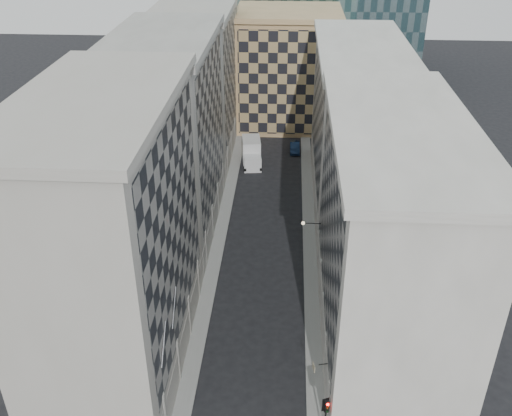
% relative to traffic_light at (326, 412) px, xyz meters
% --- Properties ---
extents(sidewalk_west, '(1.50, 100.00, 0.15)m').
position_rel_traffic_light_xyz_m(sidewalk_west, '(-10.95, 27.10, -3.12)').
color(sidewalk_west, gray).
rests_on(sidewalk_west, ground).
extents(sidewalk_east, '(1.50, 100.00, 0.15)m').
position_rel_traffic_light_xyz_m(sidewalk_east, '(-0.45, 27.10, -3.12)').
color(sidewalk_east, gray).
rests_on(sidewalk_east, ground).
extents(bldg_left_a, '(10.80, 22.80, 23.70)m').
position_rel_traffic_light_xyz_m(bldg_left_a, '(-16.58, 8.10, 8.63)').
color(bldg_left_a, '#A09B90').
rests_on(bldg_left_a, ground).
extents(bldg_left_b, '(10.80, 22.80, 22.70)m').
position_rel_traffic_light_xyz_m(bldg_left_b, '(-16.58, 30.10, 8.13)').
color(bldg_left_b, gray).
rests_on(bldg_left_b, ground).
extents(bldg_left_c, '(10.80, 22.80, 21.70)m').
position_rel_traffic_light_xyz_m(bldg_left_c, '(-16.58, 52.10, 7.63)').
color(bldg_left_c, '#A09B90').
rests_on(bldg_left_c, ground).
extents(bldg_right_a, '(10.80, 26.80, 20.70)m').
position_rel_traffic_light_xyz_m(bldg_right_a, '(5.18, 12.10, 7.12)').
color(bldg_right_a, '#ADA99E').
rests_on(bldg_right_a, ground).
extents(bldg_right_b, '(10.80, 28.80, 19.70)m').
position_rel_traffic_light_xyz_m(bldg_right_b, '(5.19, 39.10, 6.65)').
color(bldg_right_b, '#ADA99E').
rests_on(bldg_right_b, ground).
extents(tan_block, '(16.80, 14.80, 18.80)m').
position_rel_traffic_light_xyz_m(tan_block, '(-3.70, 64.99, 6.24)').
color(tan_block, tan).
rests_on(tan_block, ground).
extents(flagpoles_left, '(0.10, 6.33, 2.33)m').
position_rel_traffic_light_xyz_m(flagpoles_left, '(-11.60, 3.10, 4.80)').
color(flagpoles_left, gray).
rests_on(flagpoles_left, ground).
extents(bracket_lamp, '(1.98, 0.36, 0.36)m').
position_rel_traffic_light_xyz_m(bracket_lamp, '(-1.32, 21.10, 3.00)').
color(bracket_lamp, black).
rests_on(bracket_lamp, ground).
extents(traffic_light, '(0.53, 0.52, 4.26)m').
position_rel_traffic_light_xyz_m(traffic_light, '(0.00, 0.00, 0.00)').
color(traffic_light, black).
rests_on(traffic_light, sidewalk_east).
extents(box_truck, '(3.34, 6.64, 3.50)m').
position_rel_traffic_light_xyz_m(box_truck, '(-8.57, 48.21, -1.68)').
color(box_truck, silver).
rests_on(box_truck, ground).
extents(dark_car, '(1.54, 4.23, 1.39)m').
position_rel_traffic_light_xyz_m(dark_car, '(-2.20, 52.70, -2.51)').
color(dark_car, '#10213E').
rests_on(dark_car, ground).
extents(shop_sign, '(1.15, 0.61, 0.69)m').
position_rel_traffic_light_xyz_m(shop_sign, '(-0.72, 3.72, 0.64)').
color(shop_sign, black).
rests_on(shop_sign, ground).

